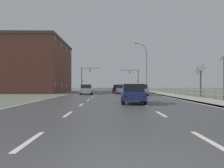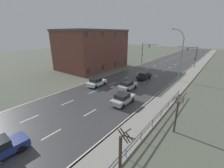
{
  "view_description": "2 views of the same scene",
  "coord_description": "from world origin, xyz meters",
  "px_view_note": "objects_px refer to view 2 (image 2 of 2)",
  "views": [
    {
      "loc": [
        -0.26,
        -3.9,
        1.47
      ],
      "look_at": [
        0.46,
        59.68,
        1.79
      ],
      "focal_mm": 36.25,
      "sensor_mm": 36.0,
      "label": 1
    },
    {
      "loc": [
        14.68,
        12.08,
        9.68
      ],
      "look_at": [
        0.0,
        31.22,
        1.3
      ],
      "focal_mm": 23.74,
      "sensor_mm": 36.0,
      "label": 2
    }
  ],
  "objects_px": {
    "car_distant": "(97,82)",
    "car_far_right": "(127,85)",
    "street_lamp_midground": "(180,57)",
    "car_near_right": "(144,76)",
    "traffic_signal_right": "(192,54)",
    "traffic_signal_left": "(145,50)",
    "brick_building": "(92,49)",
    "car_near_left": "(123,99)"
  },
  "relations": [
    {
      "from": "car_distant",
      "to": "car_far_right",
      "type": "distance_m",
      "value": 6.0
    },
    {
      "from": "street_lamp_midground",
      "to": "car_near_right",
      "type": "distance_m",
      "value": 8.06
    },
    {
      "from": "traffic_signal_right",
      "to": "car_far_right",
      "type": "relative_size",
      "value": 1.45
    },
    {
      "from": "street_lamp_midground",
      "to": "traffic_signal_right",
      "type": "distance_m",
      "value": 16.1
    },
    {
      "from": "traffic_signal_left",
      "to": "brick_building",
      "type": "relative_size",
      "value": 0.35
    },
    {
      "from": "street_lamp_midground",
      "to": "traffic_signal_right",
      "type": "bearing_deg",
      "value": 91.89
    },
    {
      "from": "car_distant",
      "to": "car_near_right",
      "type": "bearing_deg",
      "value": 58.99
    },
    {
      "from": "street_lamp_midground",
      "to": "car_near_right",
      "type": "height_order",
      "value": "street_lamp_midground"
    },
    {
      "from": "traffic_signal_right",
      "to": "car_near_left",
      "type": "distance_m",
      "value": 32.05
    },
    {
      "from": "traffic_signal_right",
      "to": "car_near_right",
      "type": "xyz_separation_m",
      "value": [
        -5.59,
        -19.07,
        -3.18
      ]
    },
    {
      "from": "car_distant",
      "to": "car_far_right",
      "type": "height_order",
      "value": "same"
    },
    {
      "from": "brick_building",
      "to": "car_near_left",
      "type": "bearing_deg",
      "value": -35.61
    },
    {
      "from": "traffic_signal_right",
      "to": "car_distant",
      "type": "relative_size",
      "value": 1.44
    },
    {
      "from": "car_near_right",
      "to": "brick_building",
      "type": "relative_size",
      "value": 0.22
    },
    {
      "from": "traffic_signal_right",
      "to": "brick_building",
      "type": "distance_m",
      "value": 28.63
    },
    {
      "from": "car_far_right",
      "to": "car_near_right",
      "type": "bearing_deg",
      "value": 94.86
    },
    {
      "from": "car_near_right",
      "to": "car_distant",
      "type": "bearing_deg",
      "value": -119.41
    },
    {
      "from": "car_near_left",
      "to": "brick_building",
      "type": "bearing_deg",
      "value": 144.12
    },
    {
      "from": "street_lamp_midground",
      "to": "car_far_right",
      "type": "relative_size",
      "value": 2.53
    },
    {
      "from": "brick_building",
      "to": "car_near_right",
      "type": "bearing_deg",
      "value": -5.25
    },
    {
      "from": "car_far_right",
      "to": "car_distant",
      "type": "bearing_deg",
      "value": -159.28
    },
    {
      "from": "street_lamp_midground",
      "to": "traffic_signal_right",
      "type": "xyz_separation_m",
      "value": [
        -0.53,
        16.05,
        -1.12
      ]
    },
    {
      "from": "car_distant",
      "to": "brick_building",
      "type": "distance_m",
      "value": 16.86
    },
    {
      "from": "street_lamp_midground",
      "to": "car_near_right",
      "type": "xyz_separation_m",
      "value": [
        -6.12,
        -3.02,
        -4.3
      ]
    },
    {
      "from": "street_lamp_midground",
      "to": "brick_building",
      "type": "bearing_deg",
      "value": -176.42
    },
    {
      "from": "traffic_signal_left",
      "to": "car_near_left",
      "type": "xyz_separation_m",
      "value": [
        11.19,
        -29.88,
        -3.39
      ]
    },
    {
      "from": "car_far_right",
      "to": "traffic_signal_right",
      "type": "bearing_deg",
      "value": 80.43
    },
    {
      "from": "street_lamp_midground",
      "to": "brick_building",
      "type": "distance_m",
      "value": 23.2
    },
    {
      "from": "car_distant",
      "to": "car_far_right",
      "type": "xyz_separation_m",
      "value": [
        5.66,
        1.99,
        0.0
      ]
    },
    {
      "from": "brick_building",
      "to": "traffic_signal_right",
      "type": "bearing_deg",
      "value": 37.72
    },
    {
      "from": "traffic_signal_right",
      "to": "brick_building",
      "type": "bearing_deg",
      "value": -142.28
    },
    {
      "from": "traffic_signal_right",
      "to": "traffic_signal_left",
      "type": "height_order",
      "value": "traffic_signal_left"
    },
    {
      "from": "car_near_right",
      "to": "brick_building",
      "type": "distance_m",
      "value": 17.69
    },
    {
      "from": "car_near_left",
      "to": "traffic_signal_right",
      "type": "bearing_deg",
      "value": 84.9
    },
    {
      "from": "car_far_right",
      "to": "brick_building",
      "type": "relative_size",
      "value": 0.23
    },
    {
      "from": "traffic_signal_left",
      "to": "traffic_signal_right",
      "type": "bearing_deg",
      "value": 7.78
    },
    {
      "from": "car_distant",
      "to": "brick_building",
      "type": "height_order",
      "value": "brick_building"
    },
    {
      "from": "car_near_left",
      "to": "brick_building",
      "type": "xyz_separation_m",
      "value": [
        -19.94,
        14.28,
        4.46
      ]
    },
    {
      "from": "car_near_left",
      "to": "car_near_right",
      "type": "relative_size",
      "value": 1.0
    },
    {
      "from": "car_distant",
      "to": "car_near_left",
      "type": "bearing_deg",
      "value": -23.87
    },
    {
      "from": "car_distant",
      "to": "car_near_left",
      "type": "relative_size",
      "value": 1.02
    },
    {
      "from": "traffic_signal_left",
      "to": "car_far_right",
      "type": "height_order",
      "value": "traffic_signal_left"
    }
  ]
}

